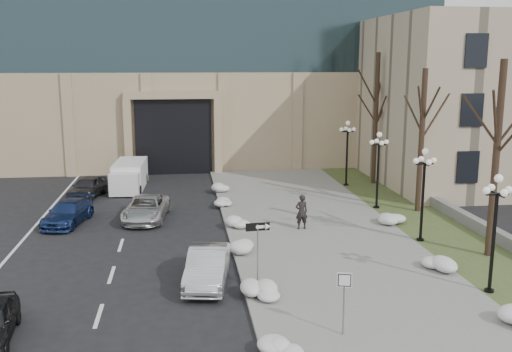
# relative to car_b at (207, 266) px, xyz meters

# --- Properties ---
(sidewalk) EXTENTS (9.00, 40.00, 0.12)m
(sidewalk) POSITION_rel_car_b_xyz_m (6.00, 5.46, -0.67)
(sidewalk) COLOR gray
(sidewalk) RESTS_ON ground
(curb) EXTENTS (0.30, 40.00, 0.14)m
(curb) POSITION_rel_car_b_xyz_m (1.50, 5.46, -0.66)
(curb) COLOR gray
(curb) RESTS_ON ground
(grass_strip) EXTENTS (4.00, 40.00, 0.10)m
(grass_strip) POSITION_rel_car_b_xyz_m (12.50, 5.46, -0.68)
(grass_strip) COLOR #3F4C26
(grass_strip) RESTS_ON ground
(stone_wall) EXTENTS (0.50, 30.00, 0.70)m
(stone_wall) POSITION_rel_car_b_xyz_m (14.50, 7.46, -0.38)
(stone_wall) COLOR slate
(stone_wall) RESTS_ON ground
(classical_building) EXTENTS (22.00, 18.12, 12.00)m
(classical_building) POSITION_rel_car_b_xyz_m (24.50, 19.44, 5.27)
(classical_building) COLOR tan
(classical_building) RESTS_ON ground
(car_b) EXTENTS (2.19, 4.61, 1.46)m
(car_b) POSITION_rel_car_b_xyz_m (0.00, 0.00, 0.00)
(car_b) COLOR #B1B5BA
(car_b) RESTS_ON ground
(car_c) EXTENTS (2.66, 4.65, 1.27)m
(car_c) POSITION_rel_car_b_xyz_m (-7.26, 9.69, -0.10)
(car_c) COLOR navy
(car_c) RESTS_ON ground
(car_d) EXTENTS (2.80, 5.06, 1.34)m
(car_d) POSITION_rel_car_b_xyz_m (-3.00, 9.98, -0.06)
(car_d) COLOR #BDBDBD
(car_d) RESTS_ON ground
(car_e) EXTENTS (2.50, 4.36, 1.40)m
(car_e) POSITION_rel_car_b_xyz_m (-7.15, 16.01, -0.03)
(car_e) COLOR #2C2B30
(car_e) RESTS_ON ground
(pedestrian) EXTENTS (0.72, 0.52, 1.86)m
(pedestrian) POSITION_rel_car_b_xyz_m (5.32, 6.67, 0.32)
(pedestrian) COLOR black
(pedestrian) RESTS_ON sidewalk
(box_truck) EXTENTS (2.30, 5.90, 1.85)m
(box_truck) POSITION_rel_car_b_xyz_m (-4.63, 18.40, 0.16)
(box_truck) COLOR silver
(box_truck) RESTS_ON ground
(one_way_sign) EXTENTS (1.01, 0.28, 2.69)m
(one_way_sign) POSITION_rel_car_b_xyz_m (2.13, -0.72, 1.49)
(one_way_sign) COLOR slate
(one_way_sign) RESTS_ON ground
(keep_sign) EXTENTS (0.47, 0.18, 2.24)m
(keep_sign) POSITION_rel_car_b_xyz_m (4.16, -5.25, 0.92)
(keep_sign) COLOR slate
(keep_sign) RESTS_ON ground
(snow_clump_b) EXTENTS (1.10, 1.60, 0.36)m
(snow_clump_b) POSITION_rel_car_b_xyz_m (1.97, -6.12, -0.43)
(snow_clump_b) COLOR silver
(snow_clump_b) RESTS_ON sidewalk
(snow_clump_c) EXTENTS (1.10, 1.60, 0.36)m
(snow_clump_c) POSITION_rel_car_b_xyz_m (1.78, -1.96, -0.43)
(snow_clump_c) COLOR silver
(snow_clump_c) RESTS_ON sidewalk
(snow_clump_d) EXTENTS (1.10, 1.60, 0.36)m
(snow_clump_d) POSITION_rel_car_b_xyz_m (2.06, 3.51, -0.43)
(snow_clump_d) COLOR silver
(snow_clump_d) RESTS_ON sidewalk
(snow_clump_e) EXTENTS (1.10, 1.60, 0.36)m
(snow_clump_e) POSITION_rel_car_b_xyz_m (1.95, 7.19, -0.43)
(snow_clump_e) COLOR silver
(snow_clump_e) RESTS_ON sidewalk
(snow_clump_f) EXTENTS (1.10, 1.60, 0.36)m
(snow_clump_f) POSITION_rel_car_b_xyz_m (1.63, 12.44, -0.43)
(snow_clump_f) COLOR silver
(snow_clump_f) RESTS_ON sidewalk
(snow_clump_g) EXTENTS (1.10, 1.60, 0.36)m
(snow_clump_g) POSITION_rel_car_b_xyz_m (1.90, 16.42, -0.43)
(snow_clump_g) COLOR silver
(snow_clump_g) RESTS_ON sidewalk
(snow_clump_h) EXTENTS (1.10, 1.60, 0.36)m
(snow_clump_h) POSITION_rel_car_b_xyz_m (10.00, -5.38, -0.43)
(snow_clump_h) COLOR silver
(snow_clump_h) RESTS_ON sidewalk
(snow_clump_i) EXTENTS (1.10, 1.60, 0.36)m
(snow_clump_i) POSITION_rel_car_b_xyz_m (9.86, 0.02, -0.43)
(snow_clump_i) COLOR silver
(snow_clump_i) RESTS_ON sidewalk
(snow_clump_j) EXTENTS (1.10, 1.60, 0.36)m
(snow_clump_j) POSITION_rel_car_b_xyz_m (10.31, 6.97, -0.43)
(snow_clump_j) COLOR silver
(snow_clump_j) RESTS_ON sidewalk
(lamppost_a) EXTENTS (1.18, 1.18, 4.76)m
(lamppost_a) POSITION_rel_car_b_xyz_m (10.80, -2.54, 2.34)
(lamppost_a) COLOR black
(lamppost_a) RESTS_ON ground
(lamppost_b) EXTENTS (1.18, 1.18, 4.76)m
(lamppost_b) POSITION_rel_car_b_xyz_m (10.80, 3.96, 2.34)
(lamppost_b) COLOR black
(lamppost_b) RESTS_ON ground
(lamppost_c) EXTENTS (1.18, 1.18, 4.76)m
(lamppost_c) POSITION_rel_car_b_xyz_m (10.80, 10.46, 2.34)
(lamppost_c) COLOR black
(lamppost_c) RESTS_ON ground
(lamppost_d) EXTENTS (1.18, 1.18, 4.76)m
(lamppost_d) POSITION_rel_car_b_xyz_m (10.80, 16.96, 2.34)
(lamppost_d) COLOR black
(lamppost_d) RESTS_ON ground
(tree_near) EXTENTS (3.20, 3.20, 9.00)m
(tree_near) POSITION_rel_car_b_xyz_m (13.00, 1.46, 5.10)
(tree_near) COLOR black
(tree_near) RESTS_ON ground
(tree_mid) EXTENTS (3.20, 3.20, 8.50)m
(tree_mid) POSITION_rel_car_b_xyz_m (13.00, 9.46, 4.77)
(tree_mid) COLOR black
(tree_mid) RESTS_ON ground
(tree_far) EXTENTS (3.20, 3.20, 9.50)m
(tree_far) POSITION_rel_car_b_xyz_m (13.00, 17.46, 5.42)
(tree_far) COLOR black
(tree_far) RESTS_ON ground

